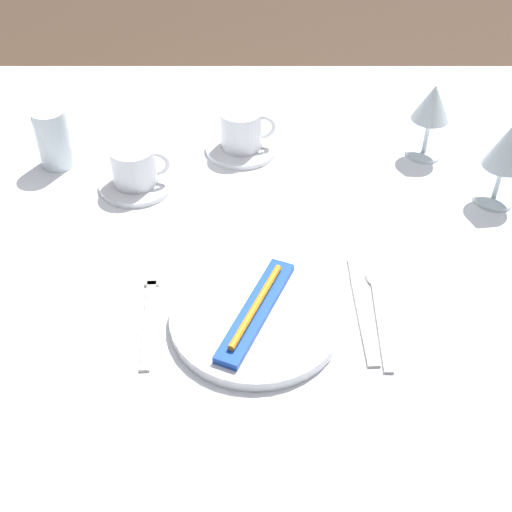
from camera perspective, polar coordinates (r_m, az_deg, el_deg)
name	(u,v)px	position (r m, az deg, el deg)	size (l,w,h in m)	color
ground_plane	(257,457)	(1.74, 0.04, -16.22)	(6.00, 6.00, 0.00)	#4C3828
dining_table	(257,255)	(1.22, 0.06, 0.11)	(1.80, 1.11, 0.74)	white
dinner_plate	(256,318)	(0.99, -0.02, -5.14)	(0.25, 0.25, 0.02)	white
toothbrush_package	(256,310)	(0.98, -0.02, -4.48)	(0.12, 0.21, 0.02)	blue
fork_outer	(150,310)	(1.02, -8.73, -4.42)	(0.03, 0.20, 0.00)	beige
dinner_knife	(363,311)	(1.02, 8.83, -4.51)	(0.03, 0.22, 0.00)	beige
spoon_soup	(379,304)	(1.04, 10.11, -3.90)	(0.03, 0.21, 0.01)	beige
saucer_left	(137,183)	(1.26, -9.74, 5.92)	(0.13, 0.13, 0.01)	white
coffee_cup_left	(136,165)	(1.24, -9.87, 7.40)	(0.10, 0.08, 0.07)	white
saucer_right	(243,148)	(1.34, -1.12, 8.92)	(0.14, 0.14, 0.01)	white
coffee_cup_right	(243,128)	(1.31, -1.06, 10.46)	(0.10, 0.08, 0.07)	white
wine_glass_left	(509,149)	(1.22, 20.10, 8.27)	(0.07, 0.07, 0.15)	silver
wine_glass_right	(433,107)	(1.31, 14.40, 11.82)	(0.07, 0.07, 0.15)	silver
drink_tumbler	(55,140)	(1.33, -16.20, 9.13)	(0.06, 0.06, 0.11)	silver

